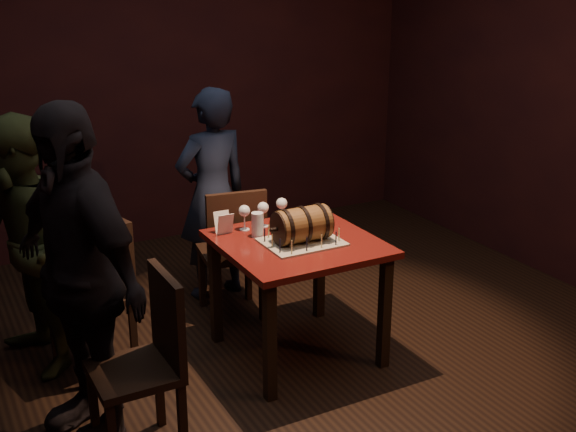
{
  "coord_description": "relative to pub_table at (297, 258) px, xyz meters",
  "views": [
    {
      "loc": [
        -1.77,
        -3.36,
        2.27
      ],
      "look_at": [
        0.06,
        0.05,
        0.95
      ],
      "focal_mm": 45.0,
      "sensor_mm": 36.0,
      "label": 1
    }
  ],
  "objects": [
    {
      "name": "cake_board",
      "position": [
        0.0,
        -0.05,
        0.12
      ],
      "size": [
        0.45,
        0.35,
        0.01
      ],
      "primitive_type": "cube",
      "color": "#A7A087",
      "rests_on": "pub_table"
    },
    {
      "name": "person_back",
      "position": [
        -0.11,
        1.05,
        0.12
      ],
      "size": [
        0.6,
        0.43,
        1.53
      ],
      "primitive_type": "imported",
      "rotation": [
        0.0,
        0.0,
        3.27
      ],
      "color": "black",
      "rests_on": "ground"
    },
    {
      "name": "wine_glass_right",
      "position": [
        0.07,
        0.34,
        0.23
      ],
      "size": [
        0.07,
        0.07,
        0.16
      ],
      "color": "silver",
      "rests_on": "pub_table"
    },
    {
      "name": "pub_table",
      "position": [
        0.0,
        0.0,
        0.0
      ],
      "size": [
        0.9,
        0.9,
        0.75
      ],
      "color": "#4A0E0C",
      "rests_on": "ground"
    },
    {
      "name": "chair_back",
      "position": [
        -0.14,
        0.62,
        -0.12
      ],
      "size": [
        0.46,
        0.46,
        0.93
      ],
      "color": "black",
      "rests_on": "ground"
    },
    {
      "name": "barrel_cake",
      "position": [
        0.0,
        -0.05,
        0.22
      ],
      "size": [
        0.38,
        0.22,
        0.22
      ],
      "color": "brown",
      "rests_on": "cake_board"
    },
    {
      "name": "menu_card",
      "position": [
        -0.34,
        0.32,
        0.17
      ],
      "size": [
        0.1,
        0.05,
        0.13
      ],
      "primitive_type": null,
      "color": "white",
      "rests_on": "pub_table"
    },
    {
      "name": "wine_glass_mid",
      "position": [
        -0.07,
        0.32,
        0.23
      ],
      "size": [
        0.07,
        0.07,
        0.16
      ],
      "color": "silver",
      "rests_on": "pub_table"
    },
    {
      "name": "chair_left_front",
      "position": [
        -1.08,
        -0.49,
        -0.12
      ],
      "size": [
        0.4,
        0.4,
        0.93
      ],
      "color": "black",
      "rests_on": "ground"
    },
    {
      "name": "birthday_candles",
      "position": [
        0.0,
        -0.05,
        0.16
      ],
      "size": [
        0.4,
        0.3,
        0.09
      ],
      "color": "#ECDE8D",
      "rests_on": "cake_board"
    },
    {
      "name": "person_left_rear",
      "position": [
        -1.46,
        0.59,
        0.13
      ],
      "size": [
        0.71,
        0.84,
        1.53
      ],
      "primitive_type": "imported",
      "rotation": [
        0.0,
        0.0,
        -1.38
      ],
      "color": "#3A4321",
      "rests_on": "ground"
    },
    {
      "name": "pint_of_ale",
      "position": [
        -0.18,
        0.18,
        0.18
      ],
      "size": [
        0.07,
        0.07,
        0.15
      ],
      "color": "silver",
      "rests_on": "pub_table"
    },
    {
      "name": "room_shell",
      "position": [
        -0.17,
        -0.14,
        0.76
      ],
      "size": [
        5.04,
        5.04,
        2.8
      ],
      "color": "black",
      "rests_on": "ground"
    },
    {
      "name": "chair_left_rear",
      "position": [
        -1.07,
        0.44,
        -0.12
      ],
      "size": [
        0.48,
        0.48,
        0.93
      ],
      "color": "black",
      "rests_on": "ground"
    },
    {
      "name": "wine_glass_left",
      "position": [
        -0.2,
        0.32,
        0.23
      ],
      "size": [
        0.07,
        0.07,
        0.16
      ],
      "color": "silver",
      "rests_on": "pub_table"
    },
    {
      "name": "person_left_front",
      "position": [
        -1.32,
        -0.18,
        0.22
      ],
      "size": [
        0.72,
        1.09,
        1.73
      ],
      "primitive_type": "imported",
      "rotation": [
        0.0,
        0.0,
        -1.24
      ],
      "color": "black",
      "rests_on": "ground"
    }
  ]
}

